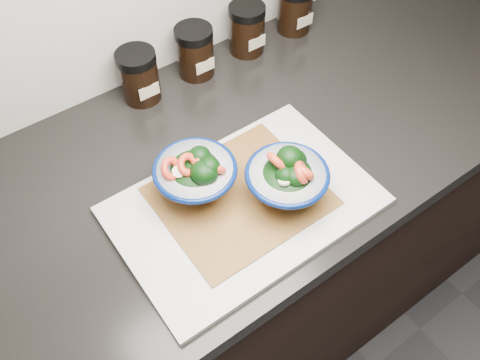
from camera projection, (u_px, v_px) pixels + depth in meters
cabinet at (254, 256)px, 1.38m from camera, size 3.43×0.58×0.86m
countertop at (259, 144)px, 1.03m from camera, size 3.50×0.60×0.04m
cutting_board at (244, 205)px, 0.90m from camera, size 0.45×0.30×0.01m
bamboo_mat at (240, 196)px, 0.90m from camera, size 0.28×0.24×0.00m
bowl_left at (197, 175)px, 0.87m from camera, size 0.15×0.15×0.10m
bowl_right at (287, 179)px, 0.86m from camera, size 0.15×0.15×0.11m
spice_jar_a at (139, 76)px, 1.04m from camera, size 0.08×0.08×0.11m
spice_jar_b at (195, 52)px, 1.09m from camera, size 0.08×0.08×0.11m
spice_jar_c at (247, 29)px, 1.14m from camera, size 0.08×0.08×0.11m
spice_jar_d at (295, 8)px, 1.19m from camera, size 0.08×0.08×0.11m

